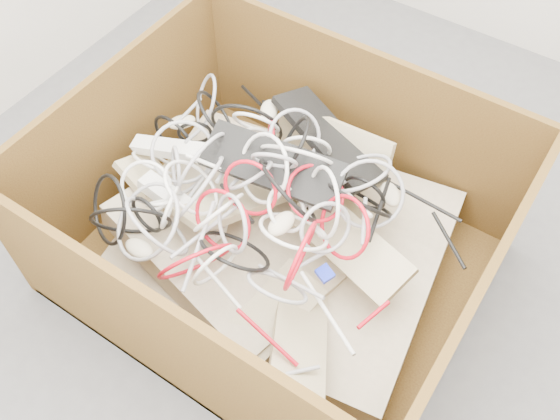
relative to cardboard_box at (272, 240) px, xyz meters
The scene contains 8 objects.
ground 0.23m from the cardboard_box, 32.98° to the left, with size 3.00×3.00×0.00m, color #515153.
cardboard_box is the anchor object (origin of this frame).
keyboard_pile 0.14m from the cardboard_box, 55.54° to the left, with size 1.01×0.95×0.40m.
mice_scatter 0.24m from the cardboard_box, 156.44° to the left, with size 0.85×0.70×0.15m.
power_strip_left 0.44m from the cardboard_box, behind, with size 0.30×0.05×0.04m, color white.
power_strip_right 0.33m from the cardboard_box, 147.77° to the right, with size 0.31×0.06×0.04m, color white.
vga_plug 0.36m from the cardboard_box, 25.18° to the right, with size 0.04×0.04×0.02m, color #0B1BB1.
cable_tangle 0.27m from the cardboard_box, 150.40° to the right, with size 1.14×0.87×0.42m.
Camera 1 is at (0.50, -1.02, 1.83)m, focal length 39.64 mm.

